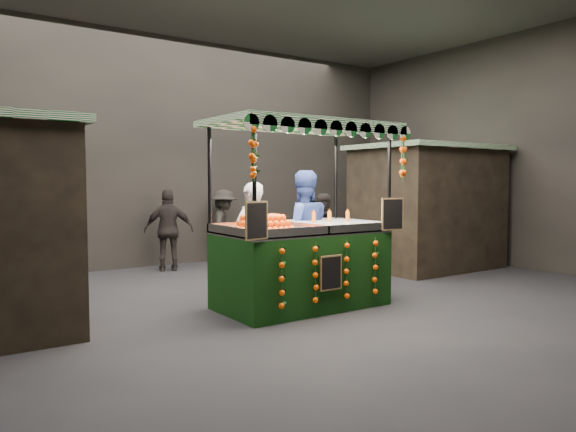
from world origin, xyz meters
TOP-DOWN VIEW (x-y plane):
  - ground at (0.00, 0.00)m, footprint 12.00×12.00m
  - market_hall at (0.00, 0.00)m, footprint 12.10×10.10m
  - neighbour_stall_right at (4.40, 1.50)m, footprint 3.00×2.20m
  - juice_stall at (0.04, 0.02)m, footprint 2.78×1.64m
  - vendor_grey at (-0.23, 1.06)m, footprint 0.76×0.61m
  - vendor_blue at (0.64, 0.86)m, footprint 1.19×1.06m
  - shopper_0 at (-3.20, 2.72)m, footprint 0.72×0.62m
  - shopper_1 at (2.15, 2.14)m, footprint 0.87×0.73m
  - shopper_2 at (-0.32, 4.21)m, footprint 1.07×0.74m
  - shopper_3 at (1.12, 4.53)m, footprint 1.09×1.24m
  - shopper_4 at (-3.44, 3.12)m, footprint 0.92×0.63m

SIDE VIEW (x-z plane):
  - ground at x=0.00m, z-range 0.00..0.00m
  - shopper_1 at x=2.15m, z-range 0.00..1.60m
  - shopper_3 at x=1.12m, z-range 0.00..1.66m
  - shopper_0 at x=-3.20m, z-range 0.00..1.67m
  - juice_stall at x=0.04m, z-range -0.51..2.19m
  - shopper_2 at x=-0.32m, z-range 0.00..1.69m
  - shopper_4 at x=-3.44m, z-range 0.00..1.82m
  - vendor_grey at x=-0.23m, z-range 0.00..1.83m
  - vendor_blue at x=0.64m, z-range 0.00..2.02m
  - neighbour_stall_right at x=4.40m, z-range 0.01..2.61m
  - market_hall at x=0.00m, z-range 0.86..5.91m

